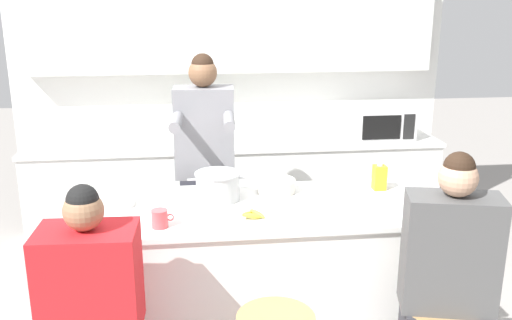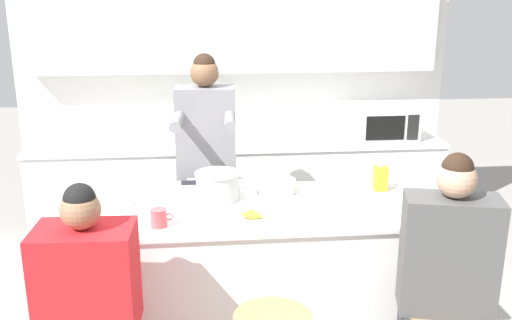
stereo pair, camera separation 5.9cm
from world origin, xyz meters
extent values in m
cube|color=silver|center=(0.00, 1.87, 1.35)|extent=(3.68, 0.06, 2.70)
cube|color=white|center=(0.00, 1.76, 1.83)|extent=(3.39, 0.16, 0.75)
cube|color=white|center=(0.00, 1.54, 0.44)|extent=(3.39, 0.57, 0.87)
cube|color=silver|center=(0.00, 1.54, 0.89)|extent=(3.42, 0.60, 0.03)
cube|color=white|center=(0.00, 0.00, 0.47)|extent=(2.00, 0.76, 0.83)
cube|color=silver|center=(0.00, 0.00, 0.90)|extent=(2.04, 0.80, 0.03)
cylinder|color=tan|center=(0.00, -0.71, 0.62)|extent=(0.38, 0.38, 0.02)
cylinder|color=tan|center=(0.81, -0.72, 0.62)|extent=(0.38, 0.38, 0.02)
cube|color=#383842|center=(-0.28, 0.65, 0.45)|extent=(0.35, 0.24, 0.90)
cube|color=slate|center=(-0.28, 0.65, 1.20)|extent=(0.40, 0.24, 0.60)
cylinder|color=slate|center=(-0.46, 0.38, 1.33)|extent=(0.09, 0.34, 0.07)
cylinder|color=slate|center=(-0.13, 0.37, 1.33)|extent=(0.09, 0.34, 0.07)
sphere|color=brown|center=(-0.28, 0.65, 1.60)|extent=(0.20, 0.20, 0.19)
sphere|color=black|center=(-0.28, 0.65, 1.65)|extent=(0.15, 0.15, 0.15)
cube|color=red|center=(-0.83, -0.72, 0.87)|extent=(0.44, 0.30, 0.49)
sphere|color=#936B4C|center=(-0.83, -0.72, 1.20)|extent=(0.18, 0.18, 0.17)
sphere|color=black|center=(-0.83, -0.72, 1.25)|extent=(0.15, 0.15, 0.14)
cube|color=#4C4C4C|center=(0.83, -0.72, 0.91)|extent=(0.47, 0.32, 0.57)
sphere|color=tan|center=(0.83, -0.72, 1.29)|extent=(0.22, 0.22, 0.18)
sphere|color=black|center=(0.83, -0.72, 1.34)|extent=(0.17, 0.17, 0.14)
cylinder|color=#B7BABC|center=(-0.22, 0.13, 1.00)|extent=(0.26, 0.26, 0.16)
cylinder|color=#B7BABC|center=(-0.22, 0.13, 1.08)|extent=(0.27, 0.27, 0.01)
cylinder|color=#B7BABC|center=(-0.37, 0.13, 1.05)|extent=(0.05, 0.01, 0.01)
cylinder|color=#B7BABC|center=(-0.07, 0.13, 1.05)|extent=(0.05, 0.01, 0.01)
cylinder|color=silver|center=(0.14, 0.22, 0.96)|extent=(0.23, 0.23, 0.08)
cylinder|color=white|center=(-0.81, 0.11, 0.95)|extent=(0.22, 0.22, 0.06)
cylinder|color=#DB4C51|center=(-0.54, -0.25, 0.96)|extent=(0.09, 0.09, 0.10)
torus|color=#DB4C51|center=(-0.49, -0.25, 0.97)|extent=(0.04, 0.01, 0.04)
ellipsoid|color=yellow|center=(-0.05, -0.21, 0.94)|extent=(0.11, 0.04, 0.05)
ellipsoid|color=yellow|center=(-0.08, -0.18, 0.94)|extent=(0.09, 0.10, 0.05)
ellipsoid|color=yellow|center=(-0.02, -0.18, 0.94)|extent=(0.10, 0.10, 0.05)
cube|color=gold|center=(0.78, 0.19, 0.99)|extent=(0.07, 0.07, 0.15)
cylinder|color=white|center=(0.78, 0.19, 1.08)|extent=(0.03, 0.03, 0.02)
cube|color=white|center=(1.23, 1.50, 1.03)|extent=(0.52, 0.32, 0.26)
cube|color=black|center=(1.18, 1.34, 1.03)|extent=(0.32, 0.01, 0.20)
cube|color=black|center=(1.42, 1.34, 1.03)|extent=(0.09, 0.01, 0.21)
cylinder|color=#A86042|center=(-0.33, 1.54, 0.94)|extent=(0.12, 0.12, 0.07)
sphere|color=#336633|center=(-0.33, 1.54, 1.05)|extent=(0.17, 0.17, 0.17)
camera|label=1|loc=(-0.37, -3.05, 2.10)|focal=40.00mm
camera|label=2|loc=(-0.31, -3.05, 2.10)|focal=40.00mm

